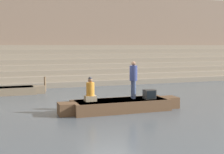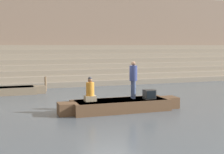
{
  "view_description": "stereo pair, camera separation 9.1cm",
  "coord_description": "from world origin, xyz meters",
  "px_view_note": "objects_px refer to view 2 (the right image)",
  "views": [
    {
      "loc": [
        -4.53,
        -13.56,
        2.91
      ],
      "look_at": [
        0.32,
        0.41,
        1.41
      ],
      "focal_mm": 50.0,
      "sensor_mm": 36.0,
      "label": 1
    },
    {
      "loc": [
        -4.44,
        -13.59,
        2.91
      ],
      "look_at": [
        0.32,
        0.41,
        1.41
      ],
      "focal_mm": 50.0,
      "sensor_mm": 36.0,
      "label": 2
    }
  ],
  "objects_px": {
    "person_standing": "(133,77)",
    "person_rowing": "(90,91)",
    "mooring_post": "(46,84)",
    "rowboat_main": "(121,105)",
    "moored_boat_shore": "(2,91)",
    "tv_set": "(149,94)"
  },
  "relations": [
    {
      "from": "person_rowing",
      "to": "tv_set",
      "type": "relative_size",
      "value": 2.06
    },
    {
      "from": "moored_boat_shore",
      "to": "mooring_post",
      "type": "height_order",
      "value": "mooring_post"
    },
    {
      "from": "person_standing",
      "to": "mooring_post",
      "type": "distance_m",
      "value": 7.82
    },
    {
      "from": "rowboat_main",
      "to": "mooring_post",
      "type": "bearing_deg",
      "value": 109.41
    },
    {
      "from": "moored_boat_shore",
      "to": "person_rowing",
      "type": "bearing_deg",
      "value": -60.32
    },
    {
      "from": "person_standing",
      "to": "moored_boat_shore",
      "type": "relative_size",
      "value": 0.34
    },
    {
      "from": "person_standing",
      "to": "mooring_post",
      "type": "bearing_deg",
      "value": 108.84
    },
    {
      "from": "tv_set",
      "to": "moored_boat_shore",
      "type": "relative_size",
      "value": 0.1
    },
    {
      "from": "rowboat_main",
      "to": "tv_set",
      "type": "bearing_deg",
      "value": -6.68
    },
    {
      "from": "person_standing",
      "to": "person_rowing",
      "type": "relative_size",
      "value": 1.59
    },
    {
      "from": "tv_set",
      "to": "rowboat_main",
      "type": "bearing_deg",
      "value": 179.06
    },
    {
      "from": "person_rowing",
      "to": "rowboat_main",
      "type": "bearing_deg",
      "value": -2.18
    },
    {
      "from": "tv_set",
      "to": "person_rowing",
      "type": "bearing_deg",
      "value": -179.07
    },
    {
      "from": "person_standing",
      "to": "person_rowing",
      "type": "distance_m",
      "value": 2.09
    },
    {
      "from": "person_standing",
      "to": "tv_set",
      "type": "distance_m",
      "value": 1.06
    },
    {
      "from": "rowboat_main",
      "to": "moored_boat_shore",
      "type": "bearing_deg",
      "value": 128.51
    },
    {
      "from": "rowboat_main",
      "to": "person_standing",
      "type": "relative_size",
      "value": 3.29
    },
    {
      "from": "rowboat_main",
      "to": "person_standing",
      "type": "distance_m",
      "value": 1.38
    },
    {
      "from": "rowboat_main",
      "to": "person_standing",
      "type": "xyz_separation_m",
      "value": [
        0.65,
        0.11,
        1.21
      ]
    },
    {
      "from": "person_standing",
      "to": "mooring_post",
      "type": "height_order",
      "value": "person_standing"
    },
    {
      "from": "tv_set",
      "to": "mooring_post",
      "type": "distance_m",
      "value": 8.3
    },
    {
      "from": "person_standing",
      "to": "tv_set",
      "type": "relative_size",
      "value": 3.28
    }
  ]
}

